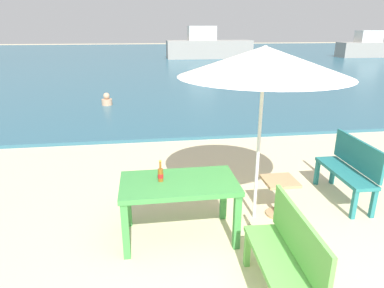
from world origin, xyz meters
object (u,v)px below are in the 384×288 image
side_table_wood (279,192)px  bench_teal_center (350,166)px  beer_bottle_amber (161,174)px  boat_ferry (208,47)px  patio_umbrella (264,62)px  bench_green_left (287,254)px  boat_barge (372,48)px  picnic_table_green (179,189)px  swimmer_person (107,100)px

side_table_wood → bench_teal_center: bench_teal_center is taller
beer_bottle_amber → boat_ferry: 26.08m
patio_umbrella → bench_teal_center: patio_umbrella is taller
bench_green_left → boat_barge: boat_barge is taller
picnic_table_green → swimmer_person: bearing=101.6°
side_table_wood → boat_barge: bearing=52.9°
swimmer_person → boat_ferry: 19.15m
side_table_wood → swimmer_person: 7.93m
side_table_wood → bench_green_left: (-0.56, -1.54, 0.19)m
bench_green_left → swimmer_person: size_ratio=2.96×
swimmer_person → boat_barge: bearing=38.5°
swimmer_person → beer_bottle_amber: bearing=-79.9°
bench_green_left → boat_barge: size_ratio=0.20×
bench_teal_center → boat_barge: 29.67m
patio_umbrella → side_table_wood: size_ratio=4.26×
bench_teal_center → bench_green_left: bearing=-134.1°
bench_green_left → boat_ferry: (4.40, 26.76, 0.48)m
patio_umbrella → boat_ferry: bearing=80.6°
picnic_table_green → side_table_wood: size_ratio=2.59×
beer_bottle_amber → swimmer_person: beer_bottle_amber is taller
boat_ferry → boat_barge: bearing=-3.1°
beer_bottle_amber → boat_ferry: (5.47, 25.49, 0.17)m
picnic_table_green → boat_ferry: 26.07m
boat_ferry → boat_barge: size_ratio=1.16×
boat_ferry → beer_bottle_amber: bearing=-102.1°
side_table_wood → swimmer_person: (-2.99, 7.35, -0.11)m
bench_green_left → boat_ferry: 27.12m
beer_bottle_amber → bench_green_left: (1.07, -1.26, -0.31)m
bench_green_left → swimmer_person: bench_green_left is taller
patio_umbrella → swimmer_person: patio_umbrella is taller
picnic_table_green → bench_teal_center: (2.63, 0.60, -0.11)m
boat_barge → boat_ferry: bearing=176.9°
bench_green_left → boat_barge: 32.20m
beer_bottle_amber → bench_green_left: size_ratio=0.22×
side_table_wood → boat_ferry: (3.84, 25.22, 0.67)m
beer_bottle_amber → bench_teal_center: (2.85, 0.57, -0.31)m
boat_ferry → side_table_wood: bearing=-98.7°
bench_teal_center → swimmer_person: (-4.21, 7.06, -0.30)m
beer_bottle_amber → boat_barge: (20.11, 24.70, 0.04)m
picnic_table_green → beer_bottle_amber: 0.30m
beer_bottle_amber → boat_barge: bearing=50.9°
bench_green_left → boat_ferry: bearing=80.7°
swimmer_person → boat_barge: (21.47, 17.08, 0.65)m
picnic_table_green → swimmer_person: 7.83m
beer_bottle_amber → boat_barge: size_ratio=0.04×
beer_bottle_amber → patio_umbrella: patio_umbrella is taller
side_table_wood → boat_ferry: size_ratio=0.08×
patio_umbrella → side_table_wood: patio_umbrella is taller
picnic_table_green → bench_teal_center: size_ratio=1.16×
bench_green_left → boat_ferry: size_ratio=0.17×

